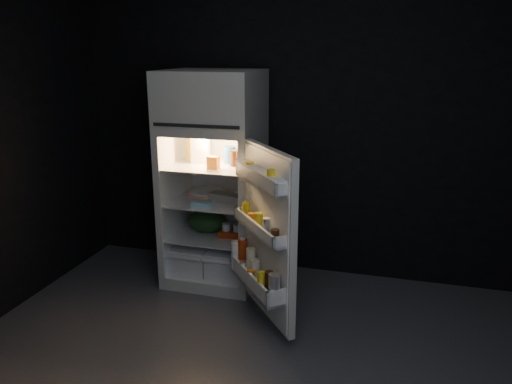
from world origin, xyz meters
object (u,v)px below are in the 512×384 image
(fridge_door, at_px, (265,237))
(egg_carton, at_px, (227,198))
(milk_jug, at_px, (200,148))
(refrigerator, at_px, (215,171))
(yogurt_tray, at_px, (233,234))

(fridge_door, distance_m, egg_carton, 0.75)
(milk_jug, height_order, egg_carton, milk_jug)
(refrigerator, distance_m, fridge_door, 0.94)
(egg_carton, relative_size, yogurt_tray, 1.31)
(fridge_door, relative_size, egg_carton, 3.97)
(yogurt_tray, bearing_deg, refrigerator, 149.88)
(fridge_door, bearing_deg, milk_jug, 137.76)
(milk_jug, relative_size, yogurt_tray, 1.03)
(refrigerator, distance_m, milk_jug, 0.22)
(egg_carton, bearing_deg, refrigerator, 160.65)
(fridge_door, height_order, milk_jug, fridge_door)
(milk_jug, bearing_deg, fridge_door, -50.20)
(refrigerator, relative_size, yogurt_tray, 7.61)
(fridge_door, height_order, egg_carton, fridge_door)
(fridge_door, xyz_separation_m, yogurt_tray, (-0.42, 0.58, -0.23))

